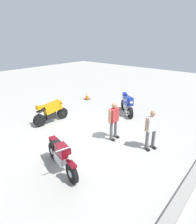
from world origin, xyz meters
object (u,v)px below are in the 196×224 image
object	(u,v)px
person_in_white_shirt	(152,128)
traffic_cone	(87,96)
motorcycle_maroon_cruiser	(61,156)
motorcycle_orange_sportbike	(51,111)
person_in_red_shirt	(114,119)
motorcycle_blue_sportbike	(127,104)

from	to	relation	value
person_in_white_shirt	traffic_cone	world-z (taller)	person_in_white_shirt
motorcycle_maroon_cruiser	person_in_white_shirt	xyz separation A→B (m)	(-3.08, 1.61, 0.38)
motorcycle_orange_sportbike	person_in_white_shirt	size ratio (longest dim) A/B	1.23
motorcycle_orange_sportbike	person_in_red_shirt	distance (m)	3.52
person_in_white_shirt	motorcycle_blue_sportbike	bearing A→B (deg)	160.60
traffic_cone	motorcycle_blue_sportbike	bearing A→B (deg)	83.06
motorcycle_blue_sportbike	person_in_red_shirt	size ratio (longest dim) A/B	0.96
motorcycle_blue_sportbike	traffic_cone	world-z (taller)	motorcycle_blue_sportbike
motorcycle_blue_sportbike	person_in_red_shirt	bearing A→B (deg)	-26.32
motorcycle_orange_sportbike	traffic_cone	size ratio (longest dim) A/B	3.70
motorcycle_orange_sportbike	traffic_cone	distance (m)	4.20
motorcycle_blue_sportbike	motorcycle_orange_sportbike	bearing A→B (deg)	-81.07
motorcycle_maroon_cruiser	traffic_cone	distance (m)	7.67
person_in_red_shirt	person_in_white_shirt	world-z (taller)	person_in_red_shirt
motorcycle_maroon_cruiser	traffic_cone	size ratio (longest dim) A/B	3.87
motorcycle_blue_sportbike	motorcycle_orange_sportbike	size ratio (longest dim) A/B	0.81
traffic_cone	person_in_red_shirt	bearing A→B (deg)	55.21
motorcycle_maroon_cruiser	motorcycle_orange_sportbike	size ratio (longest dim) A/B	1.05
person_in_red_shirt	motorcycle_blue_sportbike	bearing A→B (deg)	109.81
person_in_red_shirt	traffic_cone	size ratio (longest dim) A/B	3.09
motorcycle_blue_sportbike	person_in_red_shirt	world-z (taller)	person_in_red_shirt
traffic_cone	person_in_white_shirt	bearing A→B (deg)	64.60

